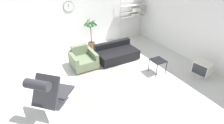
{
  "coord_description": "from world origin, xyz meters",
  "views": [
    {
      "loc": [
        -2.07,
        -4.13,
        3.27
      ],
      "look_at": [
        0.18,
        0.11,
        0.55
      ],
      "focal_mm": 28.0,
      "sensor_mm": 36.0,
      "label": 1
    }
  ],
  "objects_px": {
    "couch_low": "(116,53)",
    "side_table": "(158,62)",
    "armchair_red": "(83,60)",
    "shelf_unit": "(134,11)",
    "lounge_chair": "(48,90)",
    "potted_plant": "(91,35)",
    "crt_television": "(202,69)"
  },
  "relations": [
    {
      "from": "lounge_chair",
      "to": "side_table",
      "type": "height_order",
      "value": "lounge_chair"
    },
    {
      "from": "lounge_chair",
      "to": "shelf_unit",
      "type": "distance_m",
      "value": 5.66
    },
    {
      "from": "side_table",
      "to": "crt_television",
      "type": "bearing_deg",
      "value": -36.08
    },
    {
      "from": "lounge_chair",
      "to": "shelf_unit",
      "type": "height_order",
      "value": "shelf_unit"
    },
    {
      "from": "armchair_red",
      "to": "shelf_unit",
      "type": "bearing_deg",
      "value": -155.66
    },
    {
      "from": "lounge_chair",
      "to": "potted_plant",
      "type": "bearing_deg",
      "value": 96.47
    },
    {
      "from": "lounge_chair",
      "to": "couch_low",
      "type": "bearing_deg",
      "value": 74.88
    },
    {
      "from": "armchair_red",
      "to": "crt_television",
      "type": "xyz_separation_m",
      "value": [
        3.21,
        -2.4,
        0.02
      ]
    },
    {
      "from": "armchair_red",
      "to": "crt_television",
      "type": "bearing_deg",
      "value": 141.41
    },
    {
      "from": "lounge_chair",
      "to": "crt_television",
      "type": "height_order",
      "value": "lounge_chair"
    },
    {
      "from": "couch_low",
      "to": "side_table",
      "type": "xyz_separation_m",
      "value": [
        0.72,
        -1.53,
        0.21
      ]
    },
    {
      "from": "couch_low",
      "to": "side_table",
      "type": "height_order",
      "value": "couch_low"
    },
    {
      "from": "lounge_chair",
      "to": "couch_low",
      "type": "height_order",
      "value": "lounge_chair"
    },
    {
      "from": "lounge_chair",
      "to": "side_table",
      "type": "distance_m",
      "value": 3.52
    },
    {
      "from": "crt_television",
      "to": "shelf_unit",
      "type": "distance_m",
      "value": 4.07
    },
    {
      "from": "side_table",
      "to": "crt_television",
      "type": "relative_size",
      "value": 0.87
    },
    {
      "from": "shelf_unit",
      "to": "side_table",
      "type": "bearing_deg",
      "value": -109.05
    },
    {
      "from": "side_table",
      "to": "crt_television",
      "type": "distance_m",
      "value": 1.43
    },
    {
      "from": "potted_plant",
      "to": "shelf_unit",
      "type": "bearing_deg",
      "value": 5.43
    },
    {
      "from": "armchair_red",
      "to": "shelf_unit",
      "type": "relative_size",
      "value": 0.43
    },
    {
      "from": "crt_television",
      "to": "potted_plant",
      "type": "height_order",
      "value": "potted_plant"
    },
    {
      "from": "armchair_red",
      "to": "crt_television",
      "type": "relative_size",
      "value": 1.56
    },
    {
      "from": "crt_television",
      "to": "shelf_unit",
      "type": "xyz_separation_m",
      "value": [
        -0.08,
        3.94,
        1.02
      ]
    },
    {
      "from": "side_table",
      "to": "potted_plant",
      "type": "height_order",
      "value": "potted_plant"
    },
    {
      "from": "crt_television",
      "to": "potted_plant",
      "type": "distance_m",
      "value": 4.42
    },
    {
      "from": "lounge_chair",
      "to": "potted_plant",
      "type": "distance_m",
      "value": 3.83
    },
    {
      "from": "armchair_red",
      "to": "shelf_unit",
      "type": "height_order",
      "value": "shelf_unit"
    },
    {
      "from": "lounge_chair",
      "to": "potted_plant",
      "type": "xyz_separation_m",
      "value": [
        2.3,
        3.07,
        -0.08
      ]
    },
    {
      "from": "couch_low",
      "to": "armchair_red",
      "type": "bearing_deg",
      "value": -2.35
    },
    {
      "from": "armchair_red",
      "to": "couch_low",
      "type": "xyz_separation_m",
      "value": [
        1.34,
        -0.04,
        -0.04
      ]
    },
    {
      "from": "couch_low",
      "to": "crt_television",
      "type": "height_order",
      "value": "couch_low"
    },
    {
      "from": "armchair_red",
      "to": "potted_plant",
      "type": "relative_size",
      "value": 0.66
    }
  ]
}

